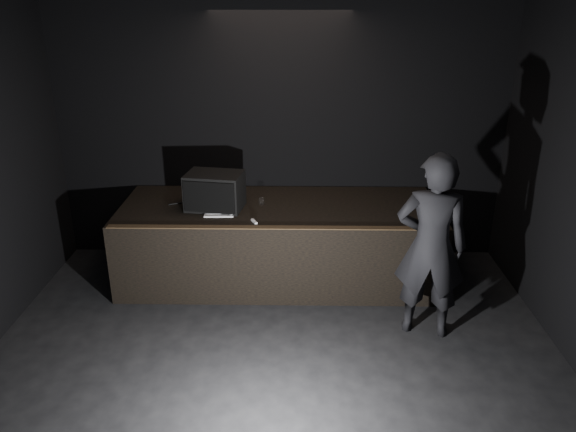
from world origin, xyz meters
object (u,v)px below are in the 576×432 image
(stage_riser, at_px, (279,242))
(person, at_px, (431,247))
(stage_monitor, at_px, (215,191))
(beer_can, at_px, (231,210))
(laptop, at_px, (220,207))

(stage_riser, distance_m, person, 2.12)
(stage_riser, height_order, person, person)
(stage_monitor, relative_size, beer_can, 4.97)
(stage_monitor, height_order, beer_can, stage_monitor)
(stage_monitor, bearing_deg, beer_can, -37.78)
(stage_riser, height_order, stage_monitor, stage_monitor)
(stage_monitor, relative_size, person, 0.36)
(beer_can, distance_m, person, 2.38)
(beer_can, relative_size, person, 0.07)
(stage_riser, relative_size, person, 1.95)
(laptop, bearing_deg, stage_riser, 15.60)
(stage_riser, relative_size, beer_can, 26.78)
(stage_monitor, height_order, person, person)
(stage_monitor, bearing_deg, laptop, -51.03)
(stage_riser, bearing_deg, stage_monitor, -173.28)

